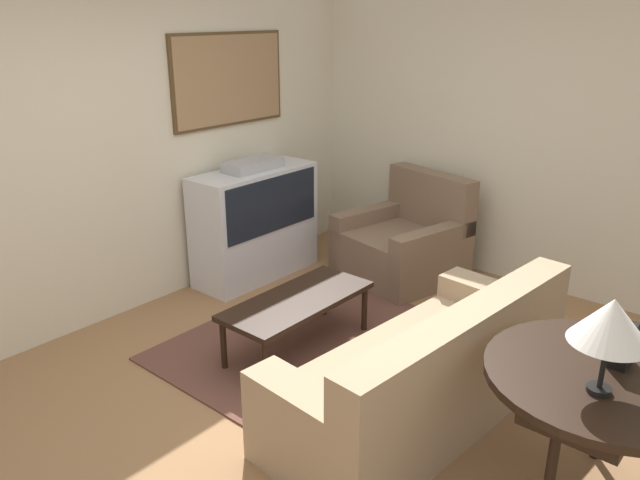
% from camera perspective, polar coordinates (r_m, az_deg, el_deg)
% --- Properties ---
extents(ground_plane, '(12.00, 12.00, 0.00)m').
position_cam_1_polar(ground_plane, '(4.15, 0.71, -14.42)').
color(ground_plane, '#8E6642').
extents(wall_back, '(12.00, 0.10, 2.70)m').
position_cam_1_polar(wall_back, '(5.16, -17.77, 8.06)').
color(wall_back, beige).
rests_on(wall_back, ground_plane).
extents(wall_right, '(0.06, 12.00, 2.70)m').
position_cam_1_polar(wall_right, '(5.79, 17.88, 9.20)').
color(wall_right, beige).
rests_on(wall_right, ground_plane).
extents(area_rug, '(2.06, 1.56, 0.01)m').
position_cam_1_polar(area_rug, '(4.81, -1.37, -9.10)').
color(area_rug, brown).
rests_on(area_rug, ground_plane).
extents(tv, '(1.22, 0.48, 1.11)m').
position_cam_1_polar(tv, '(5.79, -5.93, 1.62)').
color(tv, silver).
rests_on(tv, ground_plane).
extents(couch, '(2.11, 1.01, 0.82)m').
position_cam_1_polar(couch, '(3.90, 9.64, -12.10)').
color(couch, '#9E8466').
rests_on(couch, ground_plane).
extents(armchair, '(1.12, 1.14, 0.95)m').
position_cam_1_polar(armchair, '(5.88, 7.69, -0.46)').
color(armchair, brown).
rests_on(armchair, ground_plane).
extents(coffee_table, '(1.18, 0.51, 0.42)m').
position_cam_1_polar(coffee_table, '(4.53, -2.06, -5.81)').
color(coffee_table, black).
rests_on(coffee_table, ground_plane).
extents(console_table, '(1.10, 1.10, 0.75)m').
position_cam_1_polar(console_table, '(3.33, 24.38, -12.01)').
color(console_table, black).
rests_on(console_table, ground_plane).
extents(table_lamp, '(0.35, 0.35, 0.46)m').
position_cam_1_polar(table_lamp, '(2.98, 25.09, -6.77)').
color(table_lamp, black).
rests_on(table_lamp, console_table).
extents(mantel_clock, '(0.15, 0.10, 0.21)m').
position_cam_1_polar(mantel_clock, '(3.36, 25.97, -8.62)').
color(mantel_clock, black).
rests_on(mantel_clock, console_table).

